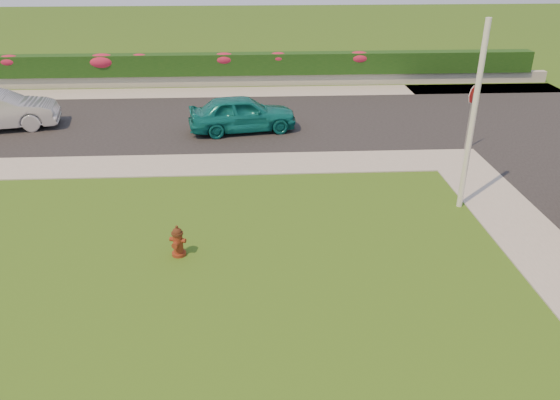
{
  "coord_description": "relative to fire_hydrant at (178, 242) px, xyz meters",
  "views": [
    {
      "loc": [
        -0.34,
        -8.99,
        7.22
      ],
      "look_at": [
        0.37,
        4.14,
        0.9
      ],
      "focal_mm": 35.0,
      "sensor_mm": 36.0,
      "label": 1
    }
  ],
  "objects": [
    {
      "name": "sidewalk_beyond",
      "position": [
        1.25,
        16.06,
        -0.37
      ],
      "size": [
        34.0,
        2.0,
        0.04
      ],
      "primitive_type": "cube",
      "color": "gray",
      "rests_on": "ground"
    },
    {
      "name": "curb_corner",
      "position": [
        9.25,
        6.06,
        -0.37
      ],
      "size": [
        2.0,
        2.0,
        0.04
      ],
      "primitive_type": "cube",
      "color": "gray",
      "rests_on": "ground"
    },
    {
      "name": "flower_clump_d",
      "position": [
        0.53,
        17.56,
        1.04
      ],
      "size": [
        1.32,
        0.85,
        0.66
      ],
      "primitive_type": "ellipsoid",
      "color": "#B21E40",
      "rests_on": "hedge"
    },
    {
      "name": "street_far",
      "position": [
        -2.75,
        11.06,
        -0.37
      ],
      "size": [
        26.0,
        8.0,
        0.04
      ],
      "primitive_type": "cube",
      "color": "black",
      "rests_on": "ground"
    },
    {
      "name": "flower_clump_b",
      "position": [
        -5.87,
        17.56,
        0.99
      ],
      "size": [
        1.57,
        1.01,
        0.79
      ],
      "primitive_type": "ellipsoid",
      "color": "#B21E40",
      "rests_on": "hedge"
    },
    {
      "name": "retaining_wall",
      "position": [
        1.25,
        17.56,
        -0.09
      ],
      "size": [
        34.0,
        0.4,
        0.6
      ],
      "primitive_type": "cube",
      "color": "gray",
      "rests_on": "ground"
    },
    {
      "name": "flower_clump_e",
      "position": [
        3.4,
        17.56,
        1.08
      ],
      "size": [
        1.15,
        0.74,
        0.58
      ],
      "primitive_type": "ellipsoid",
      "color": "#B21E40",
      "rests_on": "hedge"
    },
    {
      "name": "hedge",
      "position": [
        1.25,
        17.66,
        0.76
      ],
      "size": [
        32.0,
        0.9,
        1.1
      ],
      "primitive_type": "cube",
      "color": "black",
      "rests_on": "retaining_wall"
    },
    {
      "name": "flower_clump_f",
      "position": [
        7.75,
        17.56,
        1.04
      ],
      "size": [
        1.33,
        0.86,
        0.67
      ],
      "primitive_type": "ellipsoid",
      "color": "#B21E40",
      "rests_on": "hedge"
    },
    {
      "name": "sedan_teal",
      "position": [
        1.54,
        9.69,
        0.39
      ],
      "size": [
        4.58,
        2.45,
        1.48
      ],
      "primitive_type": "imported",
      "rotation": [
        0.0,
        0.0,
        1.74
      ],
      "color": "#0D6766",
      "rests_on": "street_far"
    },
    {
      "name": "fire_hydrant",
      "position": [
        0.0,
        0.0,
        0.0
      ],
      "size": [
        0.43,
        0.41,
        0.83
      ],
      "rotation": [
        0.0,
        0.0,
        -0.32
      ],
      "color": "#4F1B0C",
      "rests_on": "ground"
    },
    {
      "name": "sidewalk_far",
      "position": [
        -3.75,
        6.06,
        -0.37
      ],
      "size": [
        24.0,
        2.0,
        0.04
      ],
      "primitive_type": "cube",
      "color": "gray",
      "rests_on": "ground"
    },
    {
      "name": "flower_clump_c",
      "position": [
        -3.93,
        17.56,
        1.1
      ],
      "size": [
        1.06,
        0.68,
        0.53
      ],
      "primitive_type": "ellipsoid",
      "color": "#B21E40",
      "rests_on": "hedge"
    },
    {
      "name": "ground",
      "position": [
        2.25,
        -2.94,
        -0.39
      ],
      "size": [
        120.0,
        120.0,
        0.0
      ],
      "primitive_type": "plane",
      "color": "black",
      "rests_on": "ground"
    },
    {
      "name": "flower_clump_a",
      "position": [
        -10.64,
        17.56,
        1.05
      ],
      "size": [
        1.27,
        0.82,
        0.64
      ],
      "primitive_type": "ellipsoid",
      "color": "#B21E40",
      "rests_on": "hedge"
    },
    {
      "name": "stop_sign",
      "position": [
        9.91,
        7.04,
        1.43
      ],
      "size": [
        0.5,
        0.48,
        2.47
      ],
      "rotation": [
        0.0,
        0.0,
        0.37
      ],
      "color": "slate",
      "rests_on": "ground"
    },
    {
      "name": "utility_pole",
      "position": [
        8.05,
        2.37,
        2.3
      ],
      "size": [
        0.16,
        0.16,
        5.39
      ],
      "primitive_type": "cylinder",
      "color": "silver",
      "rests_on": "ground"
    }
  ]
}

